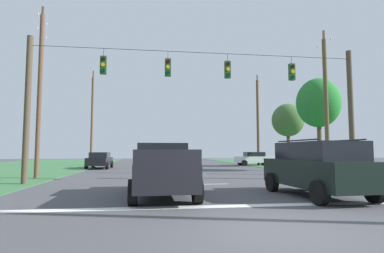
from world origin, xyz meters
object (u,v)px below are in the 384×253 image
at_px(tree_roadside_left, 318,103).
at_px(pickup_truck, 162,169).
at_px(suv_black, 317,167).
at_px(tree_roadside_right, 288,120).
at_px(overhead_signal_span, 201,103).
at_px(utility_pole_mid_left, 40,90).
at_px(distant_car_crossing_white, 254,158).
at_px(utility_pole_far_right, 258,121).
at_px(utility_pole_mid_right, 326,104).
at_px(distant_car_oncoming, 100,160).
at_px(utility_pole_far_left, 92,119).

bearing_deg(tree_roadside_left, pickup_truck, -138.11).
height_order(suv_black, tree_roadside_right, tree_roadside_right).
bearing_deg(tree_roadside_right, overhead_signal_span, -129.19).
bearing_deg(overhead_signal_span, pickup_truck, -115.41).
bearing_deg(utility_pole_mid_left, pickup_truck, -47.88).
bearing_deg(overhead_signal_span, tree_roadside_left, 33.29).
bearing_deg(tree_roadside_right, distant_car_crossing_white, 132.89).
xyz_separation_m(pickup_truck, tree_roadside_left, (13.38, 12.00, 4.66)).
bearing_deg(utility_pole_far_right, utility_pole_mid_left, -141.73).
bearing_deg(tree_roadside_left, overhead_signal_span, -146.71).
bearing_deg(utility_pole_far_right, utility_pole_mid_right, -91.90).
distance_m(suv_black, tree_roadside_right, 22.24).
relative_size(suv_black, utility_pole_mid_right, 0.48).
distance_m(distant_car_oncoming, utility_pole_mid_right, 20.09).
height_order(distant_car_crossing_white, utility_pole_far_right, utility_pole_far_right).
distance_m(pickup_truck, utility_pole_far_left, 25.36).
bearing_deg(utility_pole_far_right, distant_car_oncoming, -163.36).
relative_size(pickup_truck, tree_roadside_left, 0.71).
relative_size(utility_pole_mid_left, tree_roadside_left, 1.39).
bearing_deg(utility_pole_far_left, pickup_truck, -73.53).
height_order(utility_pole_mid_left, utility_pole_far_left, utility_pole_far_left).
bearing_deg(utility_pole_far_left, utility_pole_mid_left, -90.58).
bearing_deg(overhead_signal_span, utility_pole_mid_left, 160.54).
height_order(suv_black, utility_pole_far_left, utility_pole_far_left).
relative_size(overhead_signal_span, suv_black, 3.68).
relative_size(utility_pole_far_right, utility_pole_far_left, 1.00).
bearing_deg(utility_pole_mid_right, distant_car_crossing_white, 91.91).
xyz_separation_m(utility_pole_far_right, tree_roadside_right, (1.80, -4.22, -0.33)).
xyz_separation_m(distant_car_crossing_white, utility_pole_far_left, (-18.36, 1.81, 4.48)).
bearing_deg(distant_car_oncoming, overhead_signal_span, -61.26).
bearing_deg(distant_car_crossing_white, suv_black, -103.80).
height_order(tree_roadside_right, tree_roadside_left, tree_roadside_left).
relative_size(distant_car_crossing_white, distant_car_oncoming, 1.00).
relative_size(distant_car_oncoming, tree_roadside_left, 0.56).
height_order(distant_car_crossing_white, utility_pole_mid_right, utility_pole_mid_right).
xyz_separation_m(overhead_signal_span, suv_black, (3.36, -5.70, -3.17)).
height_order(utility_pole_far_left, tree_roadside_right, utility_pole_far_left).
relative_size(utility_pole_far_left, tree_roadside_left, 1.40).
distance_m(suv_black, utility_pole_far_left, 28.34).
relative_size(distant_car_crossing_white, tree_roadside_left, 0.56).
relative_size(distant_car_crossing_white, utility_pole_mid_left, 0.40).
relative_size(distant_car_crossing_white, utility_pole_far_right, 0.40).
distance_m(overhead_signal_span, utility_pole_mid_right, 10.19).
height_order(utility_pole_mid_right, tree_roadside_right, utility_pole_mid_right).
bearing_deg(distant_car_crossing_white, distant_car_oncoming, -166.44).
relative_size(overhead_signal_span, distant_car_crossing_white, 4.17).
bearing_deg(utility_pole_far_right, pickup_truck, -117.63).
bearing_deg(utility_pole_mid_left, utility_pole_mid_right, 0.62).
bearing_deg(pickup_truck, suv_black, -10.48).
bearing_deg(utility_pole_far_left, utility_pole_mid_right, -39.90).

